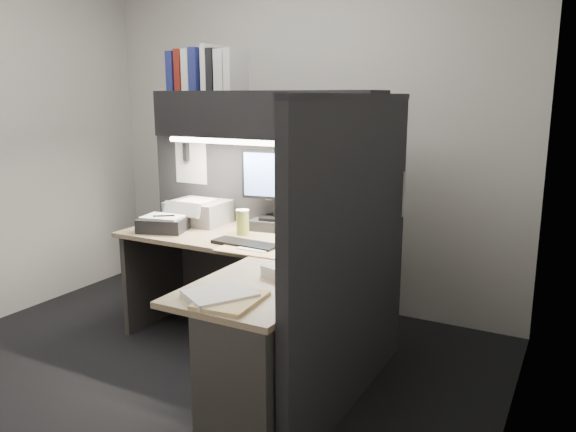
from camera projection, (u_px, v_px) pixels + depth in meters
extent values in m
plane|color=black|center=(184.00, 374.00, 3.33)|extent=(3.50, 3.50, 0.00)
cube|color=#BCB9B3|center=(301.00, 131.00, 4.33)|extent=(3.50, 0.04, 2.70)
cube|color=#BCB9B3|center=(520.00, 165.00, 2.23)|extent=(0.04, 3.00, 2.70)
cube|color=black|center=(267.00, 214.00, 3.94)|extent=(1.90, 0.06, 1.60)
cube|color=black|center=(353.00, 260.00, 2.86)|extent=(0.06, 1.50, 1.60)
cube|color=#90805C|center=(247.00, 239.00, 3.61)|extent=(1.70, 0.68, 0.03)
cube|color=#90805C|center=(259.00, 288.00, 2.70)|extent=(0.60, 0.85, 0.03)
cube|color=#302D2A|center=(271.00, 280.00, 3.95)|extent=(1.61, 0.02, 0.70)
cube|color=#302D2A|center=(155.00, 275.00, 4.06)|extent=(0.04, 0.61, 0.70)
cube|color=#302D2A|center=(252.00, 383.00, 2.53)|extent=(0.38, 0.40, 0.70)
cube|color=black|center=(265.00, 114.00, 3.60)|extent=(1.55, 0.34, 0.30)
cylinder|color=white|center=(254.00, 143.00, 3.51)|extent=(1.32, 0.04, 0.04)
cube|color=black|center=(278.00, 225.00, 3.79)|extent=(0.39, 0.27, 0.07)
cube|color=black|center=(278.00, 208.00, 3.76)|extent=(0.06, 0.05, 0.12)
cube|color=black|center=(277.00, 175.00, 3.71)|extent=(0.50, 0.11, 0.33)
cube|color=#5F7CD1|center=(276.00, 175.00, 3.69)|extent=(0.45, 0.07, 0.29)
cube|color=black|center=(246.00, 244.00, 3.40)|extent=(0.44, 0.17, 0.02)
cube|color=navy|center=(314.00, 252.00, 3.25)|extent=(0.28, 0.27, 0.00)
ellipsoid|color=black|center=(312.00, 249.00, 3.24)|extent=(0.06, 0.09, 0.03)
cube|color=#C1B994|center=(330.00, 238.00, 3.40)|extent=(0.26, 0.27, 0.09)
cylinder|color=#A0B046|center=(243.00, 223.00, 3.65)|extent=(0.10, 0.10, 0.15)
cube|color=gray|center=(199.00, 212.00, 3.99)|extent=(0.41, 0.35, 0.16)
cube|color=black|center=(164.00, 224.00, 3.76)|extent=(0.36, 0.33, 0.09)
cube|color=#D6B578|center=(255.00, 249.00, 3.30)|extent=(0.43, 0.29, 0.01)
cube|color=white|center=(297.00, 271.00, 2.81)|extent=(0.34, 0.31, 0.05)
cube|color=white|center=(220.00, 295.00, 2.51)|extent=(0.35, 0.37, 0.03)
cube|color=#D6B578|center=(231.00, 300.00, 2.46)|extent=(0.27, 0.33, 0.02)
cube|color=navy|center=(179.00, 71.00, 3.84)|extent=(0.06, 0.22, 0.26)
cube|color=maroon|center=(187.00, 70.00, 3.81)|extent=(0.05, 0.22, 0.27)
cube|color=silver|center=(195.00, 70.00, 3.79)|extent=(0.06, 0.22, 0.27)
cube|color=navy|center=(202.00, 70.00, 3.75)|extent=(0.06, 0.22, 0.28)
cube|color=silver|center=(212.00, 68.00, 3.73)|extent=(0.05, 0.22, 0.30)
cube|color=black|center=(218.00, 70.00, 3.70)|extent=(0.05, 0.22, 0.27)
cube|color=silver|center=(227.00, 70.00, 3.68)|extent=(0.07, 0.22, 0.26)
cube|color=silver|center=(236.00, 70.00, 3.64)|extent=(0.06, 0.22, 0.26)
cube|color=white|center=(355.00, 187.00, 3.55)|extent=(0.21, 0.00, 0.28)
cube|color=white|center=(389.00, 193.00, 3.45)|extent=(0.21, 0.00, 0.28)
cube|color=white|center=(191.00, 160.00, 4.13)|extent=(0.28, 0.00, 0.34)
cube|color=black|center=(337.00, 222.00, 2.71)|extent=(0.00, 0.18, 0.22)
cube|color=white|center=(304.00, 254.00, 2.42)|extent=(0.00, 0.21, 0.28)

